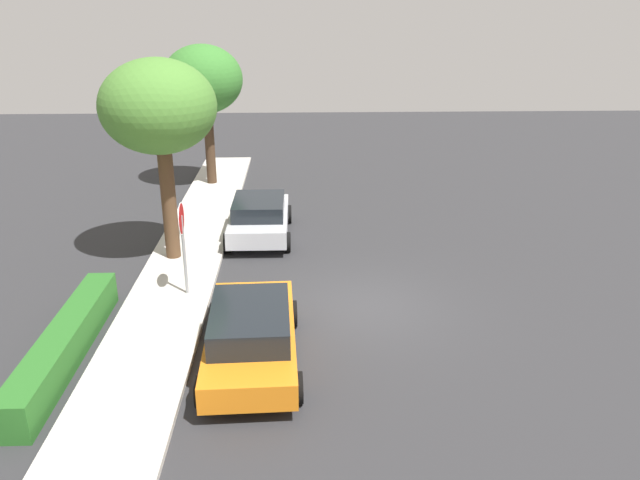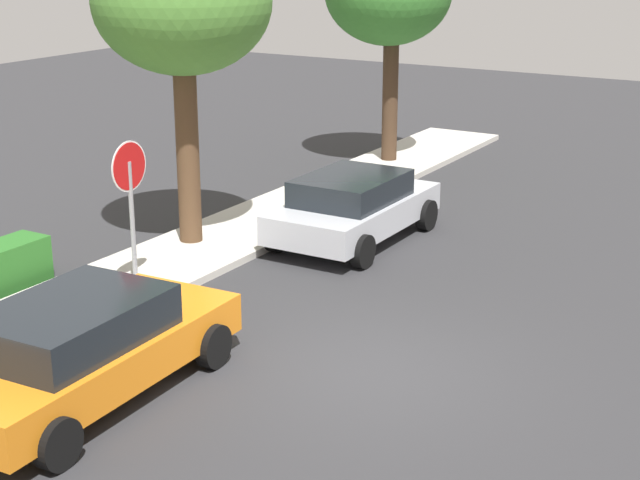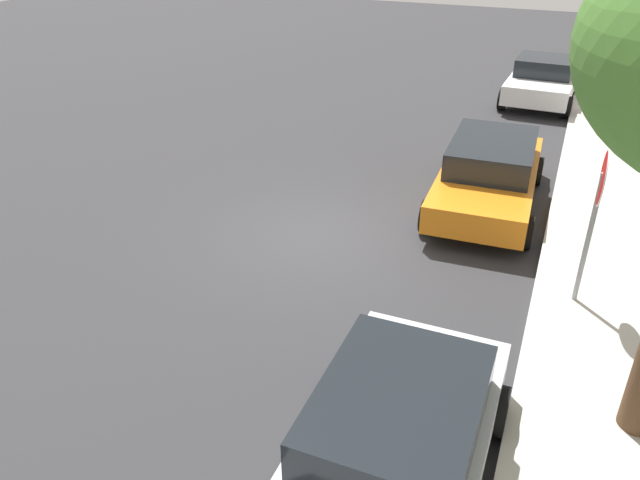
{
  "view_description": "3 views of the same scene",
  "coord_description": "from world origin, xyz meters",
  "px_view_note": "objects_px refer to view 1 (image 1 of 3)",
  "views": [
    {
      "loc": [
        -14.56,
        1.7,
        7.49
      ],
      "look_at": [
        1.42,
        1.15,
        1.31
      ],
      "focal_mm": 35.0,
      "sensor_mm": 36.0,
      "label": 1
    },
    {
      "loc": [
        -11.14,
        -5.87,
        5.93
      ],
      "look_at": [
        0.91,
        1.28,
        1.48
      ],
      "focal_mm": 55.0,
      "sensor_mm": 36.0,
      "label": 2
    },
    {
      "loc": [
        9.87,
        4.14,
        5.83
      ],
      "look_at": [
        1.45,
        0.65,
        0.77
      ],
      "focal_mm": 35.0,
      "sensor_mm": 36.0,
      "label": 3
    }
  ],
  "objects_px": {
    "stop_sign": "(182,233)",
    "street_tree_mid_block": "(158,109)",
    "parked_car_orange": "(251,333)",
    "street_tree_near_corner": "(203,81)",
    "parked_car_silver": "(259,217)"
  },
  "relations": [
    {
      "from": "parked_car_orange",
      "to": "street_tree_mid_block",
      "type": "xyz_separation_m",
      "value": [
        5.99,
        2.87,
        3.87
      ]
    },
    {
      "from": "parked_car_silver",
      "to": "street_tree_near_corner",
      "type": "height_order",
      "value": "street_tree_near_corner"
    },
    {
      "from": "parked_car_silver",
      "to": "stop_sign",
      "type": "bearing_deg",
      "value": 159.59
    },
    {
      "from": "stop_sign",
      "to": "street_tree_near_corner",
      "type": "distance_m",
      "value": 11.19
    },
    {
      "from": "stop_sign",
      "to": "street_tree_near_corner",
      "type": "relative_size",
      "value": 0.46
    },
    {
      "from": "stop_sign",
      "to": "parked_car_orange",
      "type": "relative_size",
      "value": 0.57
    },
    {
      "from": "stop_sign",
      "to": "street_tree_mid_block",
      "type": "height_order",
      "value": "street_tree_mid_block"
    },
    {
      "from": "stop_sign",
      "to": "parked_car_silver",
      "type": "xyz_separation_m",
      "value": [
        4.54,
        -1.69,
        -1.13
      ]
    },
    {
      "from": "parked_car_silver",
      "to": "parked_car_orange",
      "type": "bearing_deg",
      "value": -178.08
    },
    {
      "from": "stop_sign",
      "to": "street_tree_mid_block",
      "type": "relative_size",
      "value": 0.44
    },
    {
      "from": "parked_car_silver",
      "to": "street_tree_near_corner",
      "type": "xyz_separation_m",
      "value": [
        6.32,
        2.52,
        3.7
      ]
    },
    {
      "from": "stop_sign",
      "to": "street_tree_near_corner",
      "type": "height_order",
      "value": "street_tree_near_corner"
    },
    {
      "from": "parked_car_orange",
      "to": "street_tree_near_corner",
      "type": "xyz_separation_m",
      "value": [
        14.15,
        2.78,
        3.68
      ]
    },
    {
      "from": "parked_car_orange",
      "to": "street_tree_mid_block",
      "type": "bearing_deg",
      "value": 25.61
    },
    {
      "from": "stop_sign",
      "to": "parked_car_silver",
      "type": "bearing_deg",
      "value": -20.41
    }
  ]
}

